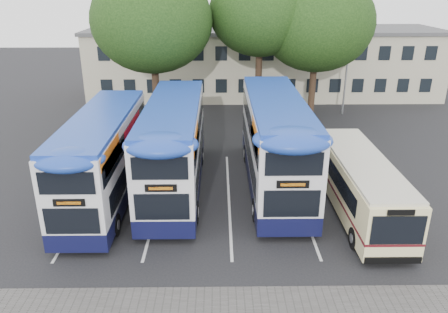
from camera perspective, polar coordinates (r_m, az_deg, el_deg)
name	(u,v)px	position (r m, az deg, el deg)	size (l,w,h in m)	color
ground	(325,254)	(18.41, 13.04, -12.30)	(120.00, 120.00, 0.00)	black
bay_lines	(229,197)	(22.22, 0.63, -5.36)	(14.12, 11.00, 0.01)	silver
depot_building	(263,61)	(42.54, 5.12, 12.27)	(32.40, 8.40, 6.20)	#B3A790
lamp_post	(349,52)	(36.56, 15.97, 13.05)	(0.25, 1.05, 9.06)	gray
tree_left	(152,21)	(31.25, -9.39, 17.04)	(8.22, 8.22, 11.20)	black
tree_mid	(260,12)	(33.13, 4.76, 18.26)	(7.41, 7.41, 11.30)	black
tree_right	(317,23)	(33.91, 12.07, 16.67)	(8.28, 8.28, 10.90)	black
bus_dd_left	(104,154)	(21.95, -15.43, 0.32)	(2.54, 10.46, 4.36)	black
bus_dd_mid	(174,143)	(22.42, -6.52, 1.80)	(2.67, 11.03, 4.60)	black
bus_dd_right	(275,139)	(22.72, 6.68, 2.29)	(2.76, 11.39, 4.75)	black
bus_single	(359,181)	(21.29, 17.27, -3.11)	(2.31, 9.09, 2.71)	#F3E5A2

